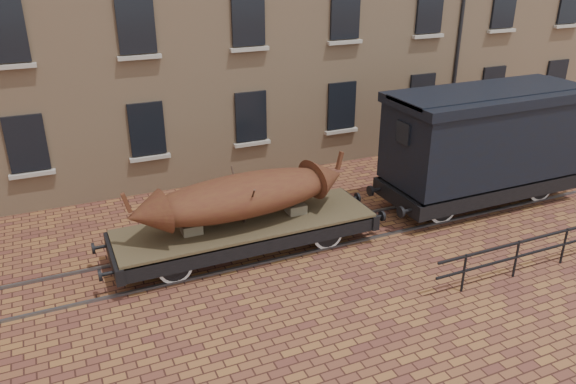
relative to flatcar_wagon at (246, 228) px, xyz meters
name	(u,v)px	position (x,y,z in m)	size (l,w,h in m)	color
ground	(282,244)	(1.03, 0.00, -0.72)	(90.00, 90.00, 0.00)	#572D24
rail_track	(282,244)	(1.03, 0.00, -0.69)	(30.00, 1.52, 0.06)	#59595E
flatcar_wagon	(246,228)	(0.00, 0.00, 0.00)	(7.62, 2.07, 1.15)	#413827
iron_boat	(243,195)	(-0.04, 0.00, 0.95)	(6.03, 2.05, 1.47)	#4C2B16
goods_van	(486,134)	(7.77, 0.00, 1.56)	(7.03, 2.56, 3.64)	black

